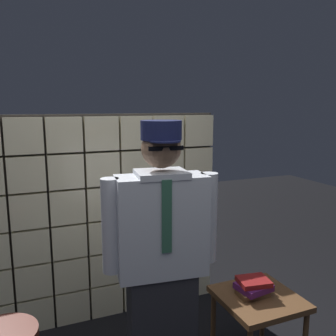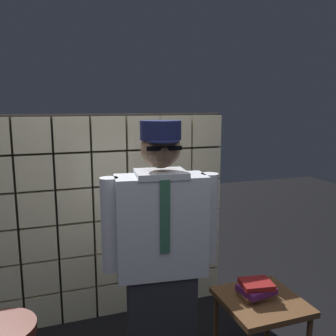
{
  "view_description": "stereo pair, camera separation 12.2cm",
  "coord_description": "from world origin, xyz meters",
  "px_view_note": "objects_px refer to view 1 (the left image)",
  "views": [
    {
      "loc": [
        -0.61,
        -1.43,
        1.84
      ],
      "look_at": [
        0.18,
        0.47,
        1.48
      ],
      "focal_mm": 38.2,
      "sensor_mm": 36.0,
      "label": 1
    },
    {
      "loc": [
        -0.5,
        -1.48,
        1.84
      ],
      "look_at": [
        0.18,
        0.47,
        1.48
      ],
      "focal_mm": 38.2,
      "sensor_mm": 36.0,
      "label": 2
    }
  ],
  "objects_px": {
    "book_stack": "(253,287)",
    "coffee_mug": "(248,290)",
    "side_table": "(258,306)",
    "standing_person": "(162,262)"
  },
  "relations": [
    {
      "from": "standing_person",
      "to": "side_table",
      "type": "height_order",
      "value": "standing_person"
    },
    {
      "from": "side_table",
      "to": "coffee_mug",
      "type": "bearing_deg",
      "value": 168.14
    },
    {
      "from": "book_stack",
      "to": "coffee_mug",
      "type": "bearing_deg",
      "value": -169.31
    },
    {
      "from": "standing_person",
      "to": "coffee_mug",
      "type": "xyz_separation_m",
      "value": [
        0.61,
        -0.02,
        -0.3
      ]
    },
    {
      "from": "standing_person",
      "to": "coffee_mug",
      "type": "bearing_deg",
      "value": 4.76
    },
    {
      "from": "standing_person",
      "to": "book_stack",
      "type": "xyz_separation_m",
      "value": [
        0.66,
        -0.01,
        -0.29
      ]
    },
    {
      "from": "coffee_mug",
      "to": "standing_person",
      "type": "bearing_deg",
      "value": 177.69
    },
    {
      "from": "book_stack",
      "to": "coffee_mug",
      "type": "distance_m",
      "value": 0.05
    },
    {
      "from": "book_stack",
      "to": "coffee_mug",
      "type": "height_order",
      "value": "book_stack"
    },
    {
      "from": "side_table",
      "to": "coffee_mug",
      "type": "relative_size",
      "value": 4.5
    }
  ]
}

